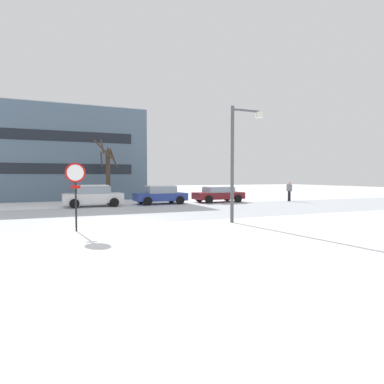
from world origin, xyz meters
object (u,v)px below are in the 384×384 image
Objects in this scene: parked_car_blue at (160,195)px; parked_car_maroon at (218,194)px; street_lamp at (238,151)px; stop_sign at (76,183)px; pedestrian_crossing at (289,190)px; parked_car_white at (93,196)px.

parked_car_blue is 5.07m from parked_car_maroon.
street_lamp reaches higher than parked_car_blue.
street_lamp reaches higher than parked_car_maroon.
parked_car_maroon is at bearing 42.49° from stop_sign.
stop_sign is 0.63× the size of parked_car_maroon.
parked_car_maroon is (4.66, 11.03, -2.61)m from street_lamp.
parked_car_maroon is at bearing 166.78° from pedestrian_crossing.
street_lamp is at bearing -138.50° from pedestrian_crossing.
pedestrian_crossing is at bearing 41.50° from street_lamp.
parked_car_white is 0.98× the size of parked_car_maroon.
parked_car_blue is (-0.40, 11.09, -2.56)m from street_lamp.
parked_car_white is at bearing 116.70° from street_lamp.
parked_car_blue is (5.07, 0.22, -0.04)m from parked_car_white.
street_lamp is (7.12, -0.24, 1.43)m from stop_sign.
parked_car_white is (1.65, 10.64, -1.09)m from stop_sign.
pedestrian_crossing reaches higher than parked_car_maroon.
parked_car_white reaches higher than parked_car_blue.
parked_car_maroon is (5.07, -0.06, -0.05)m from parked_car_blue.
street_lamp is 14.64m from pedestrian_crossing.
parked_car_blue is 11.34m from pedestrian_crossing.
parked_car_blue is 2.39× the size of pedestrian_crossing.
street_lamp is at bearing -87.91° from parked_car_blue.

